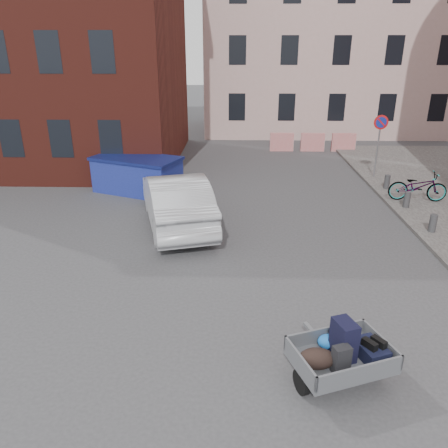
{
  "coord_description": "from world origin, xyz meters",
  "views": [
    {
      "loc": [
        -0.05,
        -9.11,
        5.39
      ],
      "look_at": [
        -0.34,
        1.43,
        1.1
      ],
      "focal_mm": 35.0,
      "sensor_mm": 36.0,
      "label": 1
    }
  ],
  "objects_px": {
    "trailer": "(341,354)",
    "dumpster": "(137,174)",
    "bicycle": "(418,186)",
    "silver_car": "(176,200)"
  },
  "relations": [
    {
      "from": "trailer",
      "to": "dumpster",
      "type": "bearing_deg",
      "value": 98.18
    },
    {
      "from": "trailer",
      "to": "dumpster",
      "type": "distance_m",
      "value": 12.02
    },
    {
      "from": "trailer",
      "to": "silver_car",
      "type": "distance_m",
      "value": 8.05
    },
    {
      "from": "trailer",
      "to": "dumpster",
      "type": "height_order",
      "value": "dumpster"
    },
    {
      "from": "dumpster",
      "to": "bicycle",
      "type": "height_order",
      "value": "dumpster"
    },
    {
      "from": "dumpster",
      "to": "silver_car",
      "type": "bearing_deg",
      "value": -37.47
    },
    {
      "from": "trailer",
      "to": "bicycle",
      "type": "relative_size",
      "value": 0.96
    },
    {
      "from": "silver_car",
      "to": "bicycle",
      "type": "relative_size",
      "value": 2.5
    },
    {
      "from": "dumpster",
      "to": "bicycle",
      "type": "distance_m",
      "value": 10.61
    },
    {
      "from": "trailer",
      "to": "dumpster",
      "type": "xyz_separation_m",
      "value": [
        -5.68,
        10.6,
        0.1
      ]
    }
  ]
}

